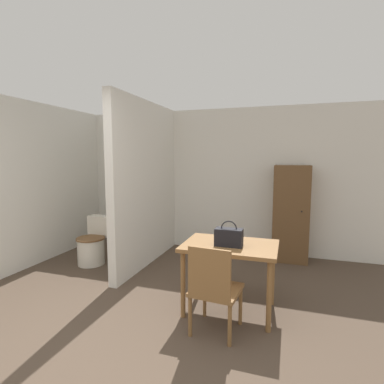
# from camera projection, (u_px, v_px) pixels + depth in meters

# --- Properties ---
(wall_back) EXTENTS (5.70, 0.12, 2.50)m
(wall_back) POSITION_uv_depth(u_px,v_px,m) (211.00, 180.00, 5.42)
(wall_back) COLOR silver
(wall_back) RESTS_ON ground_plane
(wall_left) EXTENTS (0.12, 4.52, 2.50)m
(wall_left) POSITION_uv_depth(u_px,v_px,m) (23.00, 185.00, 4.45)
(wall_left) COLOR silver
(wall_left) RESTS_ON ground_plane
(partition_wall) EXTENTS (0.12, 2.03, 2.50)m
(partition_wall) POSITION_uv_depth(u_px,v_px,m) (147.00, 184.00, 4.64)
(partition_wall) COLOR silver
(partition_wall) RESTS_ON ground_plane
(dining_table) EXTENTS (0.99, 0.68, 0.74)m
(dining_table) POSITION_uv_depth(u_px,v_px,m) (230.00, 253.00, 3.19)
(dining_table) COLOR brown
(dining_table) RESTS_ON ground_plane
(wooden_chair) EXTENTS (0.48, 0.48, 0.87)m
(wooden_chair) POSITION_uv_depth(u_px,v_px,m) (214.00, 287.00, 2.77)
(wooden_chair) COLOR brown
(wooden_chair) RESTS_ON ground_plane
(toilet) EXTENTS (0.43, 0.58, 0.72)m
(toilet) POSITION_uv_depth(u_px,v_px,m) (93.00, 244.00, 4.72)
(toilet) COLOR silver
(toilet) RESTS_ON ground_plane
(handbag) EXTENTS (0.28, 0.14, 0.27)m
(handbag) POSITION_uv_depth(u_px,v_px,m) (229.00, 237.00, 3.10)
(handbag) COLOR black
(handbag) RESTS_ON dining_table
(wooden_cabinet) EXTENTS (0.55, 0.43, 1.54)m
(wooden_cabinet) POSITION_uv_depth(u_px,v_px,m) (291.00, 213.00, 4.78)
(wooden_cabinet) COLOR brown
(wooden_cabinet) RESTS_ON ground_plane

